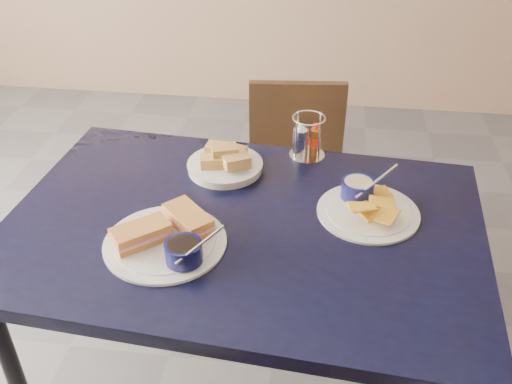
# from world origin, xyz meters

# --- Properties ---
(dining_table) EXTENTS (1.30, 0.92, 0.75)m
(dining_table) POSITION_xyz_m (-0.07, 0.17, 0.69)
(dining_table) COLOR black
(dining_table) RESTS_ON ground
(chair_far) EXTENTS (0.41, 0.39, 0.79)m
(chair_far) POSITION_xyz_m (0.03, 0.91, 0.45)
(chair_far) COLOR black
(chair_far) RESTS_ON ground
(sandwich_plate) EXTENTS (0.32, 0.31, 0.12)m
(sandwich_plate) POSITION_xyz_m (-0.24, 0.05, 0.77)
(sandwich_plate) COLOR white
(sandwich_plate) RESTS_ON dining_table
(plantain_plate) EXTENTS (0.27, 0.27, 0.12)m
(plantain_plate) POSITION_xyz_m (0.25, 0.27, 0.77)
(plantain_plate) COLOR white
(plantain_plate) RESTS_ON dining_table
(bread_basket) EXTENTS (0.22, 0.22, 0.08)m
(bread_basket) POSITION_xyz_m (-0.16, 0.42, 0.78)
(bread_basket) COLOR white
(bread_basket) RESTS_ON dining_table
(condiment_caddy) EXTENTS (0.11, 0.11, 0.14)m
(condiment_caddy) POSITION_xyz_m (0.07, 0.53, 0.81)
(condiment_caddy) COLOR silver
(condiment_caddy) RESTS_ON dining_table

